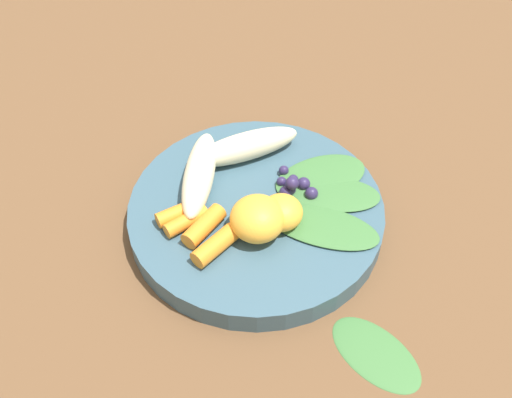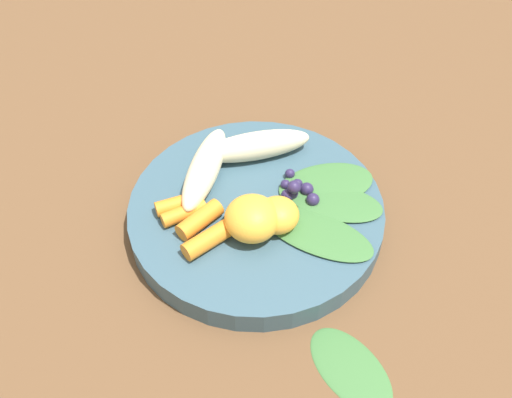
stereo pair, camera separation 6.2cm
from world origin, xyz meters
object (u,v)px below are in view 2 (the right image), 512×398
at_px(banana_peeled_right, 255,146).
at_px(kale_leaf_stray, 351,368).
at_px(banana_peeled_left, 205,168).
at_px(orange_segment_near, 278,215).
at_px(bowl, 256,214).

distance_m(banana_peeled_right, kale_leaf_stray, 0.26).
distance_m(banana_peeled_left, orange_segment_near, 0.10).
height_order(banana_peeled_left, kale_leaf_stray, banana_peeled_left).
height_order(banana_peeled_right, kale_leaf_stray, banana_peeled_right).
height_order(bowl, kale_leaf_stray, bowl).
xyz_separation_m(banana_peeled_left, banana_peeled_right, (-0.02, -0.06, 0.00)).
distance_m(banana_peeled_left, kale_leaf_stray, 0.25).
bearing_deg(kale_leaf_stray, orange_segment_near, 168.60).
relative_size(banana_peeled_right, kale_leaf_stray, 1.32).
relative_size(banana_peeled_left, banana_peeled_right, 1.00).
distance_m(bowl, banana_peeled_right, 0.08).
height_order(bowl, orange_segment_near, orange_segment_near).
bearing_deg(orange_segment_near, banana_peeled_left, 1.12).
bearing_deg(banana_peeled_right, orange_segment_near, 88.44).
bearing_deg(kale_leaf_stray, bowl, 171.28).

